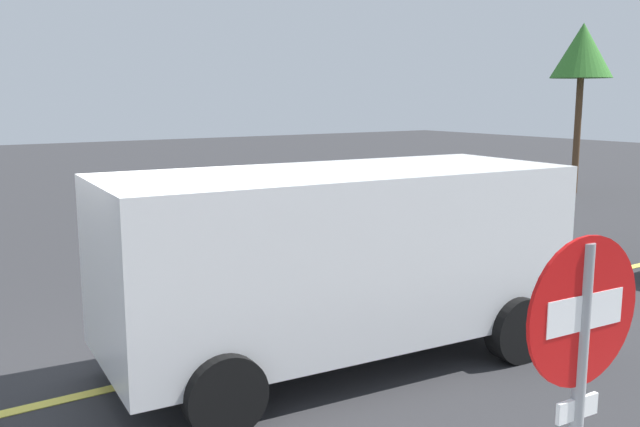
{
  "coord_description": "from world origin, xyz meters",
  "views": [
    {
      "loc": [
        -2.56,
        -6.75,
        2.99
      ],
      "look_at": [
        2.61,
        1.03,
        1.39
      ],
      "focal_mm": 38.34,
      "sensor_mm": 36.0,
      "label": 1
    }
  ],
  "objects": [
    {
      "name": "ground_plane",
      "position": [
        0.0,
        0.0,
        0.0
      ],
      "size": [
        80.0,
        80.0,
        0.0
      ],
      "primitive_type": "plane",
      "color": "#2D2D30"
    },
    {
      "name": "lane_marking_centre",
      "position": [
        3.0,
        0.0,
        0.01
      ],
      "size": [
        28.0,
        0.16,
        0.01
      ],
      "primitive_type": "cube",
      "color": "#E0D14C"
    },
    {
      "name": "stop_sign",
      "position": [
        0.27,
        -4.81,
        1.6
      ],
      "size": [
        0.76,
        0.07,
        2.34
      ],
      "color": "gray",
      "rests_on": "ground_plane"
    },
    {
      "name": "white_van",
      "position": [
        1.7,
        -0.66,
        1.27
      ],
      "size": [
        5.34,
        2.59,
        2.2
      ],
      "color": "white",
      "rests_on": "ground_plane"
    },
    {
      "name": "tree_left_verge",
      "position": [
        15.95,
        6.62,
        4.32
      ],
      "size": [
        1.86,
        1.86,
        5.21
      ],
      "color": "#513823",
      "rests_on": "ground_plane"
    }
  ]
}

